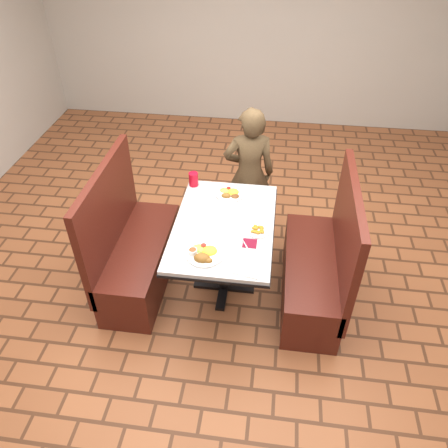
{
  "coord_description": "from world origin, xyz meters",
  "views": [
    {
      "loc": [
        0.37,
        -2.71,
        2.96
      ],
      "look_at": [
        0.0,
        0.0,
        0.75
      ],
      "focal_mm": 35.0,
      "sensor_mm": 36.0,
      "label": 1
    }
  ],
  "objects_px": {
    "red_tumbler": "(194,179)",
    "booth_bench_right": "(317,270)",
    "far_dinner_plate": "(230,193)",
    "plantain_plate": "(258,231)",
    "near_dinner_plate": "(204,253)",
    "diner_person": "(249,174)",
    "dining_table": "(224,233)",
    "booth_bench_left": "(135,253)"
  },
  "relations": [
    {
      "from": "dining_table",
      "to": "plantain_plate",
      "type": "bearing_deg",
      "value": -12.11
    },
    {
      "from": "dining_table",
      "to": "diner_person",
      "type": "distance_m",
      "value": 0.89
    },
    {
      "from": "near_dinner_plate",
      "to": "diner_person",
      "type": "bearing_deg",
      "value": 80.05
    },
    {
      "from": "booth_bench_right",
      "to": "red_tumbler",
      "type": "height_order",
      "value": "booth_bench_right"
    },
    {
      "from": "booth_bench_right",
      "to": "far_dinner_plate",
      "type": "xyz_separation_m",
      "value": [
        -0.8,
        0.41,
        0.44
      ]
    },
    {
      "from": "red_tumbler",
      "to": "booth_bench_right",
      "type": "bearing_deg",
      "value": -24.48
    },
    {
      "from": "red_tumbler",
      "to": "plantain_plate",
      "type": "bearing_deg",
      "value": -42.88
    },
    {
      "from": "diner_person",
      "to": "far_dinner_plate",
      "type": "bearing_deg",
      "value": 64.62
    },
    {
      "from": "diner_person",
      "to": "red_tumbler",
      "type": "height_order",
      "value": "diner_person"
    },
    {
      "from": "far_dinner_plate",
      "to": "red_tumbler",
      "type": "height_order",
      "value": "red_tumbler"
    },
    {
      "from": "plantain_plate",
      "to": "red_tumbler",
      "type": "distance_m",
      "value": 0.86
    },
    {
      "from": "near_dinner_plate",
      "to": "far_dinner_plate",
      "type": "xyz_separation_m",
      "value": [
        0.09,
        0.8,
        -0.01
      ]
    },
    {
      "from": "booth_bench_right",
      "to": "diner_person",
      "type": "height_order",
      "value": "diner_person"
    },
    {
      "from": "dining_table",
      "to": "near_dinner_plate",
      "type": "xyz_separation_m",
      "value": [
        -0.1,
        -0.39,
        0.13
      ]
    },
    {
      "from": "booth_bench_right",
      "to": "diner_person",
      "type": "distance_m",
      "value": 1.16
    },
    {
      "from": "booth_bench_right",
      "to": "far_dinner_plate",
      "type": "height_order",
      "value": "booth_bench_right"
    },
    {
      "from": "plantain_plate",
      "to": "near_dinner_plate",
      "type": "bearing_deg",
      "value": -138.72
    },
    {
      "from": "plantain_plate",
      "to": "booth_bench_left",
      "type": "bearing_deg",
      "value": 176.82
    },
    {
      "from": "booth_bench_left",
      "to": "far_dinner_plate",
      "type": "distance_m",
      "value": 1.0
    },
    {
      "from": "booth_bench_left",
      "to": "dining_table",
      "type": "bearing_deg",
      "value": 0.0
    },
    {
      "from": "diner_person",
      "to": "near_dinner_plate",
      "type": "bearing_deg",
      "value": 70.06
    },
    {
      "from": "booth_bench_right",
      "to": "booth_bench_left",
      "type": "bearing_deg",
      "value": 180.0
    },
    {
      "from": "diner_person",
      "to": "near_dinner_plate",
      "type": "xyz_separation_m",
      "value": [
        -0.22,
        -1.27,
        0.1
      ]
    },
    {
      "from": "diner_person",
      "to": "near_dinner_plate",
      "type": "distance_m",
      "value": 1.29
    },
    {
      "from": "booth_bench_left",
      "to": "booth_bench_right",
      "type": "distance_m",
      "value": 1.6
    },
    {
      "from": "red_tumbler",
      "to": "far_dinner_plate",
      "type": "bearing_deg",
      "value": -17.62
    },
    {
      "from": "near_dinner_plate",
      "to": "red_tumbler",
      "type": "relative_size",
      "value": 2.21
    },
    {
      "from": "booth_bench_right",
      "to": "plantain_plate",
      "type": "height_order",
      "value": "booth_bench_right"
    },
    {
      "from": "booth_bench_left",
      "to": "diner_person",
      "type": "bearing_deg",
      "value": 43.56
    },
    {
      "from": "booth_bench_right",
      "to": "red_tumbler",
      "type": "xyz_separation_m",
      "value": [
        -1.15,
        0.52,
        0.48
      ]
    },
    {
      "from": "near_dinner_plate",
      "to": "red_tumbler",
      "type": "xyz_separation_m",
      "value": [
        -0.25,
        0.91,
        0.03
      ]
    },
    {
      "from": "plantain_plate",
      "to": "red_tumbler",
      "type": "relative_size",
      "value": 1.43
    },
    {
      "from": "booth_bench_right",
      "to": "red_tumbler",
      "type": "relative_size",
      "value": 9.55
    },
    {
      "from": "near_dinner_plate",
      "to": "dining_table",
      "type": "bearing_deg",
      "value": 75.99
    },
    {
      "from": "near_dinner_plate",
      "to": "plantain_plate",
      "type": "bearing_deg",
      "value": 41.28
    },
    {
      "from": "diner_person",
      "to": "booth_bench_right",
      "type": "bearing_deg",
      "value": 117.48
    },
    {
      "from": "booth_bench_left",
      "to": "plantain_plate",
      "type": "xyz_separation_m",
      "value": [
        1.08,
        -0.06,
        0.43
      ]
    },
    {
      "from": "dining_table",
      "to": "booth_bench_left",
      "type": "height_order",
      "value": "booth_bench_left"
    },
    {
      "from": "far_dinner_plate",
      "to": "booth_bench_left",
      "type": "bearing_deg",
      "value": -152.6
    },
    {
      "from": "booth_bench_left",
      "to": "near_dinner_plate",
      "type": "xyz_separation_m",
      "value": [
        0.7,
        -0.39,
        0.45
      ]
    },
    {
      "from": "plantain_plate",
      "to": "far_dinner_plate",
      "type": "bearing_deg",
      "value": 120.85
    },
    {
      "from": "booth_bench_left",
      "to": "diner_person",
      "type": "height_order",
      "value": "diner_person"
    }
  ]
}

